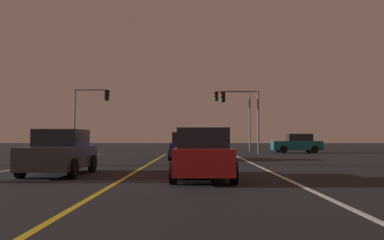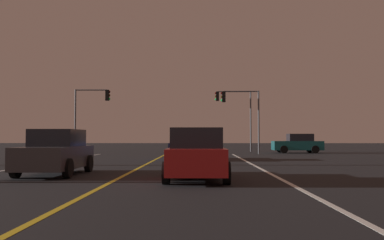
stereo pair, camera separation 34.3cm
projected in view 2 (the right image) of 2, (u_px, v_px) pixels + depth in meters
name	position (u px, v px, depth m)	size (l,w,h in m)	color
lane_edge_right	(281.00, 179.00, 14.06)	(0.16, 41.55, 0.01)	silver
lane_center_divider	(117.00, 179.00, 14.16)	(0.16, 41.55, 0.01)	gold
car_crossing_side	(298.00, 144.00, 37.57)	(4.30, 2.02, 1.70)	black
car_ahead_far	(185.00, 146.00, 26.45)	(2.02, 4.30, 1.70)	black
car_lead_same_lane	(197.00, 155.00, 13.91)	(2.02, 4.30, 1.70)	black
car_oncoming	(56.00, 153.00, 15.90)	(2.02, 4.30, 1.70)	black
traffic_light_near_right	(240.00, 107.00, 35.46)	(3.24, 0.36, 5.29)	#4C4C51
traffic_light_near_left	(92.00, 106.00, 35.69)	(3.03, 0.36, 5.43)	#4C4C51
traffic_light_far_right	(234.00, 107.00, 40.97)	(3.53, 0.36, 5.86)	#4C4C51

